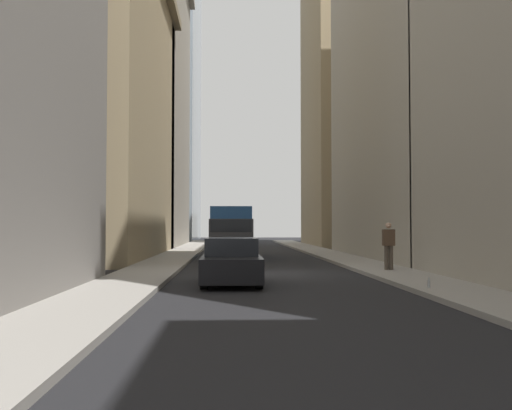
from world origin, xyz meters
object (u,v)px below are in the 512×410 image
Objects in this scene: sedan_black at (231,262)px; pedestrian at (389,244)px; delivery_truck at (231,232)px; discarded_bottle at (429,283)px.

sedan_black is 6.98m from pedestrian.
delivery_truck is 1.50× the size of sedan_black.
delivery_truck reaches higher than sedan_black.
sedan_black is 15.93× the size of discarded_bottle.
delivery_truck is 14.59m from sedan_black.
pedestrian reaches higher than sedan_black.
pedestrian is at bearing -5.81° from discarded_bottle.
pedestrian is at bearing -151.47° from delivery_truck.
delivery_truck is at bearing 28.53° from pedestrian.
delivery_truck is 12.36m from pedestrian.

